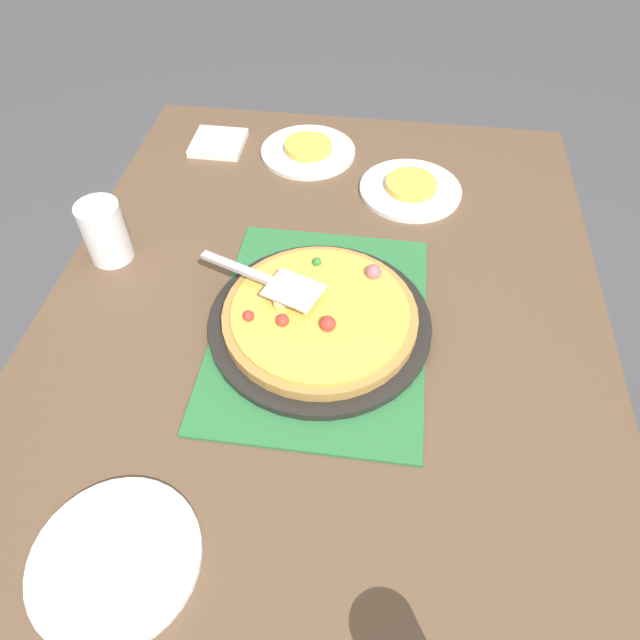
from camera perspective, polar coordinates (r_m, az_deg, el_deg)
ground_plane at (r=1.63m, az=0.00°, el=-18.00°), size 8.00×8.00×0.00m
dining_table at (r=1.07m, az=0.00°, el=-4.53°), size 1.40×1.00×0.75m
placemat at (r=0.98m, az=0.00°, el=-0.65°), size 0.48×0.36×0.01m
pizza_pan at (r=0.98m, az=0.00°, el=-0.27°), size 0.38×0.38×0.01m
pizza at (r=0.96m, az=-0.00°, el=0.53°), size 0.33×0.33×0.05m
plate_near_left at (r=1.28m, az=9.01°, el=12.74°), size 0.22×0.22×0.01m
plate_far_right at (r=1.39m, az=-1.20°, el=16.48°), size 0.22×0.22×0.01m
plate_side at (r=0.83m, az=-19.78°, el=-21.59°), size 0.22×0.22×0.01m
served_slice_left at (r=1.27m, az=9.08°, el=13.21°), size 0.11×0.11×0.02m
served_slice_right at (r=1.38m, az=-1.21°, el=16.94°), size 0.11×0.11×0.02m
cup_near at (r=1.14m, az=-20.70°, el=8.22°), size 0.08×0.08×0.12m
pizza_server at (r=0.97m, az=-5.10°, el=3.97°), size 0.12×0.23×0.01m
napkin_stack at (r=1.43m, az=-10.13°, el=17.03°), size 0.12×0.12×0.02m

